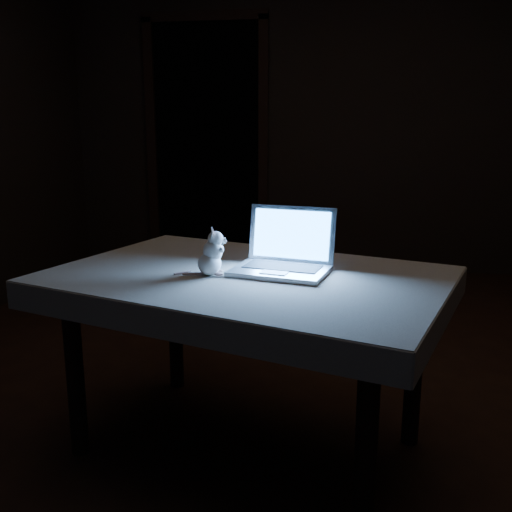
# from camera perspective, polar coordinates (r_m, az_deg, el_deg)

# --- Properties ---
(floor) EXTENTS (5.00, 5.00, 0.00)m
(floor) POSITION_cam_1_polar(r_m,az_deg,el_deg) (2.68, 6.54, -14.31)
(floor) COLOR black
(floor) RESTS_ON ground
(back_wall) EXTENTS (4.50, 0.04, 2.60)m
(back_wall) POSITION_cam_1_polar(r_m,az_deg,el_deg) (4.88, 8.11, 13.78)
(back_wall) COLOR black
(back_wall) RESTS_ON ground
(doorway) EXTENTS (1.06, 0.36, 2.13)m
(doorway) POSITION_cam_1_polar(r_m,az_deg,el_deg) (5.02, -4.88, 11.15)
(doorway) COLOR black
(doorway) RESTS_ON back_wall
(table) EXTENTS (1.49, 1.20, 0.69)m
(table) POSITION_cam_1_polar(r_m,az_deg,el_deg) (2.18, -0.87, -10.75)
(table) COLOR black
(table) RESTS_ON floor
(tablecloth) EXTENTS (1.55, 1.20, 0.10)m
(tablecloth) POSITION_cam_1_polar(r_m,az_deg,el_deg) (2.07, -2.72, -3.07)
(tablecloth) COLOR beige
(tablecloth) RESTS_ON table
(laptop) EXTENTS (0.39, 0.36, 0.23)m
(laptop) POSITION_cam_1_polar(r_m,az_deg,el_deg) (2.04, 2.44, 1.37)
(laptop) COLOR #AFAFB4
(laptop) RESTS_ON tablecloth
(plush_mouse) EXTENTS (0.13, 0.13, 0.17)m
(plush_mouse) POSITION_cam_1_polar(r_m,az_deg,el_deg) (2.03, -4.69, 0.41)
(plush_mouse) COLOR white
(plush_mouse) RESTS_ON tablecloth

